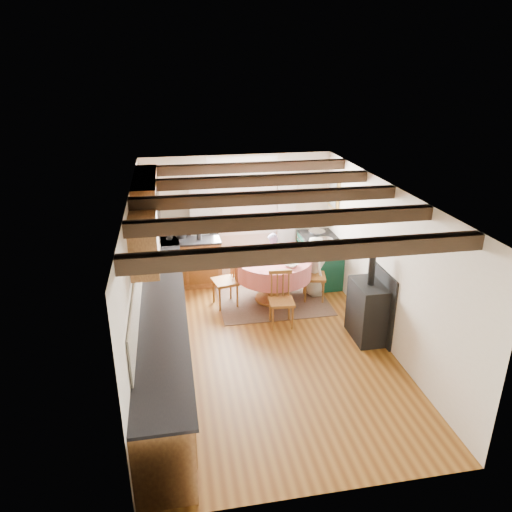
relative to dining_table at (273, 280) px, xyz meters
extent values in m
cube|color=brown|center=(-0.42, -1.43, -0.40)|extent=(3.60, 5.50, 0.00)
cube|color=white|center=(-0.42, -1.43, 2.00)|extent=(3.60, 5.50, 0.00)
cube|color=silver|center=(-0.42, 1.32, 0.80)|extent=(3.60, 0.00, 2.40)
cube|color=silver|center=(-0.42, -4.18, 0.80)|extent=(3.60, 0.00, 2.40)
cube|color=silver|center=(-2.22, -1.43, 0.80)|extent=(0.00, 5.50, 2.40)
cube|color=silver|center=(1.38, -1.43, 0.80)|extent=(0.00, 5.50, 2.40)
cube|color=black|center=(-0.42, -3.43, 1.91)|extent=(3.60, 0.16, 0.16)
cube|color=black|center=(-0.42, -2.43, 1.91)|extent=(3.60, 0.16, 0.16)
cube|color=black|center=(-0.42, -1.43, 1.91)|extent=(3.60, 0.16, 0.16)
cube|color=black|center=(-0.42, -0.43, 1.91)|extent=(3.60, 0.16, 0.16)
cube|color=black|center=(-0.42, 0.57, 1.91)|extent=(3.60, 0.16, 0.16)
cube|color=beige|center=(-2.20, -1.13, 0.80)|extent=(0.02, 4.50, 0.55)
cube|color=beige|center=(-1.42, 1.30, 0.80)|extent=(1.40, 0.02, 0.55)
cube|color=#A37137|center=(-1.92, -1.43, 0.04)|extent=(0.60, 5.30, 0.88)
cube|color=#A37137|center=(-1.47, 1.02, 0.04)|extent=(1.30, 0.60, 0.88)
cube|color=black|center=(-1.90, -1.43, 0.50)|extent=(0.64, 5.30, 0.04)
cube|color=black|center=(-1.47, 1.00, 0.50)|extent=(1.30, 0.64, 0.04)
cube|color=#A37137|center=(-2.05, -0.23, 1.55)|extent=(0.34, 1.80, 0.90)
cube|color=#A37137|center=(-2.05, -1.73, 1.50)|extent=(0.34, 0.90, 0.70)
cube|color=white|center=(-0.32, 1.30, 1.20)|extent=(1.34, 0.03, 1.54)
cube|color=white|center=(-0.32, 1.31, 1.20)|extent=(1.20, 0.01, 1.40)
cube|color=silver|center=(-1.17, 1.22, 0.70)|extent=(0.35, 0.10, 2.10)
cube|color=silver|center=(0.53, 1.22, 0.70)|extent=(0.35, 0.10, 2.10)
cylinder|color=black|center=(-0.32, 1.22, 1.80)|extent=(2.00, 0.03, 0.03)
cube|color=gold|center=(1.35, 0.87, 1.30)|extent=(0.04, 0.50, 0.60)
cylinder|color=silver|center=(0.63, 1.29, 1.30)|extent=(0.30, 0.02, 0.30)
cube|color=#443329|center=(0.00, 0.00, -0.40)|extent=(1.93, 1.50, 0.01)
imported|color=#53516E|center=(0.12, 0.62, 0.13)|extent=(0.42, 0.31, 1.07)
imported|color=beige|center=(0.80, 0.12, 0.16)|extent=(0.39, 0.56, 1.11)
imported|color=silver|center=(0.22, -0.36, 0.43)|extent=(0.33, 0.33, 0.06)
imported|color=silver|center=(0.18, -0.12, 0.43)|extent=(0.25, 0.25, 0.06)
imported|color=silver|center=(0.26, 0.01, 0.45)|extent=(0.12, 0.12, 0.10)
cylinder|color=#262628|center=(-1.76, 1.05, 0.63)|extent=(0.13, 0.13, 0.22)
cylinder|color=#262628|center=(-1.54, 1.11, 0.63)|extent=(0.20, 0.20, 0.22)
cylinder|color=#262628|center=(-1.21, 0.90, 0.64)|extent=(0.09, 0.09, 0.25)
camera|label=1|loc=(-1.70, -7.57, 3.61)|focal=33.86mm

